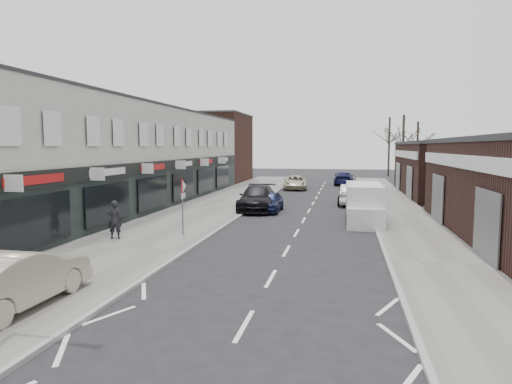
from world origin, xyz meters
The scene contains 19 objects.
ground centered at (0.00, 0.00, 0.00)m, with size 160.00×160.00×0.00m, color black.
pavement_left centered at (-6.75, 22.00, 0.06)m, with size 5.50×64.00×0.12m, color slate.
pavement_right centered at (5.75, 22.00, 0.06)m, with size 3.50×64.00×0.12m, color slate.
shop_terrace_left centered at (-13.50, 19.50, 3.55)m, with size 8.00×41.00×7.10m, color beige.
brick_block_far centered at (-13.50, 45.00, 4.00)m, with size 8.00×10.00×8.00m, color #44251D.
right_unit_far centered at (12.50, 34.00, 2.25)m, with size 10.00×16.00×4.50m, color #321A17.
tree_far_a centered at (9.00, 48.00, 0.00)m, with size 3.60×3.60×8.00m, color #382D26, non-canonical shape.
tree_far_b centered at (11.50, 54.00, 0.00)m, with size 3.60×3.60×7.50m, color #382D26, non-canonical shape.
tree_far_c centered at (8.50, 60.00, 0.00)m, with size 3.60×3.60×8.50m, color #382D26, non-canonical shape.
warning_sign centered at (-5.16, 12.00, 2.20)m, with size 0.12×0.80×2.70m.
white_van centered at (3.40, 17.94, 1.03)m, with size 1.99×5.58×2.17m.
sedan_on_pavement centered at (-6.00, 1.83, 0.87)m, with size 1.59×4.55×1.50m, color #B7A792.
pedestrian centered at (-7.86, 10.46, 0.99)m, with size 0.64×0.42×1.75m, color black.
parked_car_left_a centered at (-2.56, 21.07, 0.67)m, with size 1.59×3.96×1.35m, color #13183C.
parked_car_left_b centered at (-3.40, 21.53, 0.82)m, with size 2.30×5.67×1.65m, color black.
parked_car_left_c centered at (-2.56, 37.20, 0.69)m, with size 2.28×4.94×1.37m, color #BCB697.
parked_car_right_a centered at (2.86, 25.78, 0.76)m, with size 1.60×4.58×1.51m, color silver.
parked_car_right_b centered at (2.84, 25.88, 0.80)m, with size 1.89×4.70×1.60m, color black.
parked_car_right_c centered at (2.20, 43.57, 0.73)m, with size 2.06×5.06×1.47m, color #13143D.
Camera 1 is at (2.29, -8.28, 4.27)m, focal length 32.00 mm.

